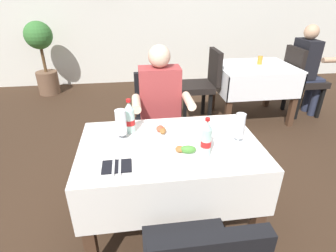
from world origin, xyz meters
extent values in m
plane|color=#382619|center=(0.00, 0.00, 0.00)|extent=(11.00, 11.00, 0.00)
cube|color=silver|center=(0.00, 3.79, 1.41)|extent=(11.00, 0.12, 2.82)
cube|color=white|center=(0.12, 0.03, 0.74)|extent=(1.20, 0.77, 0.02)
cube|color=white|center=(0.12, -0.35, 0.57)|extent=(1.20, 0.02, 0.32)
cube|color=white|center=(0.12, 0.41, 0.57)|extent=(1.20, 0.02, 0.32)
cube|color=white|center=(-0.47, 0.03, 0.57)|extent=(0.02, 0.77, 0.32)
cube|color=white|center=(0.71, 0.03, 0.57)|extent=(0.02, 0.77, 0.32)
cube|color=#472D1E|center=(-0.42, -0.29, 0.37)|extent=(0.07, 0.07, 0.73)
cube|color=#472D1E|center=(0.65, -0.29, 0.37)|extent=(0.07, 0.07, 0.73)
cube|color=#472D1E|center=(-0.42, 0.36, 0.37)|extent=(0.07, 0.07, 0.73)
cube|color=#472D1E|center=(0.65, 0.36, 0.37)|extent=(0.07, 0.07, 0.73)
cube|color=black|center=(0.12, 0.72, 0.49)|extent=(0.44, 0.44, 0.08)
cube|color=black|center=(0.12, 0.97, 0.75)|extent=(0.42, 0.06, 0.44)
cube|color=black|center=(-0.05, 0.55, 0.23)|extent=(0.04, 0.04, 0.45)
cube|color=black|center=(0.29, 0.55, 0.23)|extent=(0.04, 0.04, 0.45)
cube|color=black|center=(-0.05, 0.89, 0.23)|extent=(0.04, 0.04, 0.45)
cube|color=black|center=(0.29, 0.89, 0.23)|extent=(0.04, 0.04, 0.45)
cylinder|color=#282D42|center=(0.05, 0.52, 0.23)|extent=(0.10, 0.10, 0.45)
cylinder|color=#282D42|center=(0.21, 0.52, 0.23)|extent=(0.10, 0.10, 0.45)
cube|color=#282D42|center=(0.13, 0.68, 0.51)|extent=(0.34, 0.36, 0.12)
cube|color=#9E3838|center=(0.13, 0.76, 0.82)|extent=(0.36, 0.20, 0.50)
sphere|color=beige|center=(0.13, 0.76, 1.17)|extent=(0.19, 0.19, 0.19)
cylinder|color=beige|center=(-0.09, 0.53, 0.85)|extent=(0.07, 0.26, 0.07)
cylinder|color=beige|center=(0.34, 0.53, 0.85)|extent=(0.07, 0.26, 0.07)
cube|color=white|center=(0.16, -0.10, 0.76)|extent=(0.25, 0.25, 0.01)
ellipsoid|color=#4C8E38|center=(0.21, -0.11, 0.79)|extent=(0.11, 0.07, 0.05)
ellipsoid|color=#99602D|center=(0.16, -0.09, 0.78)|extent=(0.07, 0.08, 0.04)
cube|color=white|center=(0.06, 0.21, 0.76)|extent=(0.24, 0.24, 0.01)
ellipsoid|color=#99602D|center=(0.08, 0.17, 0.78)|extent=(0.05, 0.10, 0.03)
ellipsoid|color=#C14C33|center=(0.07, 0.19, 0.79)|extent=(0.08, 0.08, 0.04)
cylinder|color=white|center=(0.57, 0.00, 0.75)|extent=(0.07, 0.07, 0.01)
cylinder|color=white|center=(0.57, 0.00, 0.77)|extent=(0.02, 0.02, 0.03)
cylinder|color=white|center=(0.57, 0.00, 0.87)|extent=(0.06, 0.06, 0.17)
cylinder|color=black|center=(0.57, 0.00, 0.84)|extent=(0.06, 0.06, 0.10)
cylinder|color=white|center=(-0.20, 0.15, 0.75)|extent=(0.07, 0.07, 0.01)
cylinder|color=white|center=(-0.20, 0.15, 0.77)|extent=(0.02, 0.02, 0.03)
cylinder|color=white|center=(-0.20, 0.15, 0.87)|extent=(0.07, 0.07, 0.17)
cylinder|color=gold|center=(-0.20, 0.15, 0.85)|extent=(0.07, 0.07, 0.12)
cylinder|color=silver|center=(-0.14, 0.23, 0.84)|extent=(0.07, 0.07, 0.18)
cylinder|color=red|center=(-0.14, 0.23, 0.83)|extent=(0.07, 0.07, 0.04)
cone|color=silver|center=(-0.14, 0.23, 0.96)|extent=(0.06, 0.06, 0.05)
cylinder|color=red|center=(-0.14, 0.23, 0.99)|extent=(0.03, 0.03, 0.02)
cylinder|color=silver|center=(0.31, -0.13, 0.84)|extent=(0.06, 0.06, 0.18)
cylinder|color=red|center=(0.31, -0.13, 0.83)|extent=(0.06, 0.06, 0.04)
cone|color=silver|center=(0.31, -0.13, 0.96)|extent=(0.06, 0.06, 0.05)
cylinder|color=red|center=(0.31, -0.13, 1.00)|extent=(0.03, 0.03, 0.02)
cube|color=black|center=(-0.23, -0.18, 0.76)|extent=(0.17, 0.13, 0.01)
cube|color=silver|center=(-0.24, -0.18, 0.76)|extent=(0.02, 0.19, 0.01)
cube|color=silver|center=(-0.21, -0.18, 0.76)|extent=(0.02, 0.19, 0.01)
cube|color=white|center=(1.52, 1.87, 0.74)|extent=(1.01, 0.81, 0.02)
cube|color=white|center=(1.52, 1.47, 0.57)|extent=(1.01, 0.02, 0.32)
cube|color=white|center=(1.52, 2.27, 0.57)|extent=(1.01, 0.02, 0.32)
cube|color=white|center=(1.03, 1.87, 0.57)|extent=(0.02, 0.81, 0.32)
cube|color=white|center=(2.02, 1.87, 0.57)|extent=(0.02, 0.81, 0.32)
cube|color=#472D1E|center=(1.08, 1.52, 0.37)|extent=(0.07, 0.07, 0.73)
cube|color=#472D1E|center=(1.97, 1.52, 0.37)|extent=(0.07, 0.07, 0.73)
cube|color=#472D1E|center=(1.08, 2.22, 0.37)|extent=(0.07, 0.07, 0.73)
cube|color=#472D1E|center=(1.97, 2.22, 0.37)|extent=(0.07, 0.07, 0.73)
cube|color=black|center=(0.72, 1.87, 0.49)|extent=(0.44, 0.44, 0.08)
cube|color=black|center=(0.97, 1.87, 0.75)|extent=(0.06, 0.42, 0.44)
cube|color=black|center=(0.55, 2.04, 0.23)|extent=(0.04, 0.04, 0.45)
cube|color=black|center=(0.55, 1.70, 0.23)|extent=(0.04, 0.04, 0.45)
cube|color=black|center=(0.89, 2.04, 0.23)|extent=(0.04, 0.04, 0.45)
cube|color=black|center=(0.89, 1.70, 0.23)|extent=(0.04, 0.04, 0.45)
cube|color=black|center=(2.33, 1.87, 0.49)|extent=(0.44, 0.44, 0.08)
cube|color=black|center=(2.08, 1.87, 0.75)|extent=(0.06, 0.42, 0.44)
cube|color=black|center=(2.50, 1.70, 0.23)|extent=(0.04, 0.04, 0.45)
cube|color=black|center=(2.50, 2.04, 0.23)|extent=(0.04, 0.04, 0.45)
cube|color=black|center=(2.16, 1.70, 0.23)|extent=(0.04, 0.04, 0.45)
cube|color=black|center=(2.16, 2.04, 0.23)|extent=(0.04, 0.04, 0.45)
cylinder|color=#282D42|center=(2.47, 1.79, 0.23)|extent=(0.10, 0.10, 0.45)
cylinder|color=#282D42|center=(2.47, 1.95, 0.23)|extent=(0.10, 0.10, 0.45)
cube|color=#282D42|center=(2.31, 1.87, 0.51)|extent=(0.36, 0.34, 0.12)
cube|color=black|center=(2.23, 1.87, 0.82)|extent=(0.20, 0.36, 0.50)
sphere|color=tan|center=(2.23, 1.87, 1.17)|extent=(0.19, 0.19, 0.19)
cylinder|color=tan|center=(2.46, 1.65, 0.85)|extent=(0.26, 0.07, 0.07)
cylinder|color=tan|center=(2.46, 2.08, 0.85)|extent=(0.26, 0.07, 0.07)
cylinder|color=#C68928|center=(1.61, 1.92, 0.81)|extent=(0.06, 0.06, 0.11)
cylinder|color=brown|center=(-1.58, 3.27, 0.20)|extent=(0.35, 0.35, 0.39)
cylinder|color=brown|center=(-1.58, 3.27, 0.60)|extent=(0.05, 0.05, 0.42)
sphere|color=#387533|center=(-1.58, 3.27, 0.99)|extent=(0.44, 0.44, 0.44)
camera|label=1|loc=(-0.10, -1.47, 1.67)|focal=28.53mm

